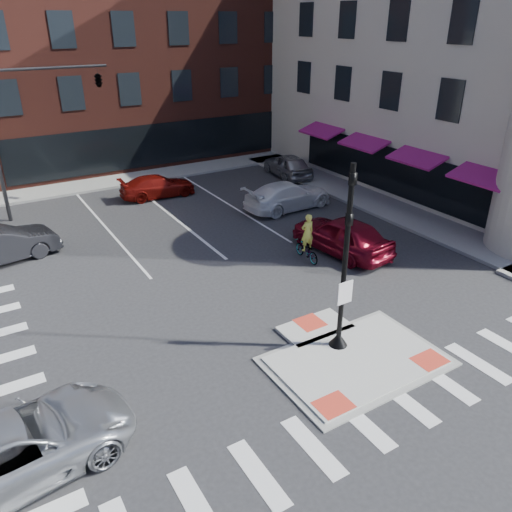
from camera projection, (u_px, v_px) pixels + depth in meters
ground at (346, 354)px, 15.85m from camera, size 120.00×120.00×0.00m
refuge_island at (351, 357)px, 15.63m from camera, size 5.40×4.65×0.13m
sidewalk_e at (376, 202)px, 28.57m from camera, size 3.00×24.00×0.15m
sidewalk_n at (169, 172)px, 34.16m from camera, size 26.00×3.00×0.15m
building_n at (111, 44)px, 38.51m from camera, size 24.40×18.40×15.50m
building_e at (499, 45)px, 31.30m from camera, size 21.90×23.90×17.70m
building_far_right at (109, 51)px, 59.05m from camera, size 12.00×12.00×12.00m
signal_pole at (343, 284)px, 15.13m from camera, size 0.60×0.60×5.98m
mast_arm_signal at (71, 92)px, 25.40m from camera, size 6.10×2.24×8.00m
silver_suv at (16, 447)px, 11.43m from camera, size 5.79×3.27×1.53m
red_sedan at (342, 235)px, 22.35m from camera, size 2.61×5.18×1.69m
white_pickup at (288, 196)px, 27.55m from camera, size 5.27×2.37×1.50m
bg_car_silver at (288, 165)px, 33.12m from camera, size 2.36×4.69×1.53m
bg_car_red at (158, 186)px, 29.45m from camera, size 4.50×2.02×1.28m
cyclist at (307, 245)px, 21.70m from camera, size 0.68×1.70×2.13m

